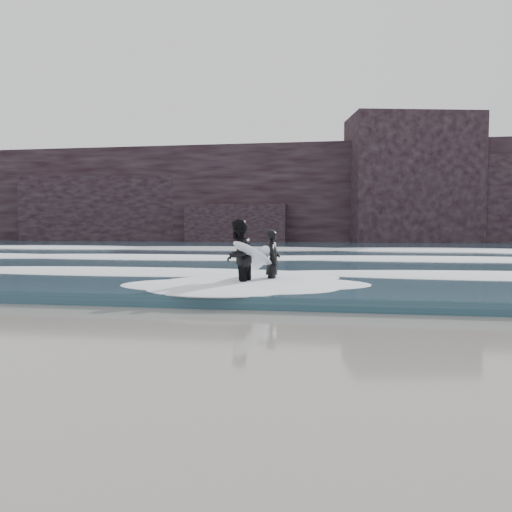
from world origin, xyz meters
name	(u,v)px	position (x,y,z in m)	size (l,w,h in m)	color
ground	(219,343)	(0.00, 0.00, 0.00)	(120.00, 120.00, 0.00)	#816255
sea	(311,249)	(0.00, 29.00, 0.15)	(90.00, 52.00, 0.30)	#244453
headland	(319,196)	(0.00, 46.00, 5.00)	(70.00, 9.00, 10.00)	black
foam_near	(282,269)	(0.00, 9.00, 0.40)	(60.00, 3.20, 0.20)	white
foam_mid	(297,256)	(0.00, 16.00, 0.42)	(60.00, 4.00, 0.24)	white
foam_far	(308,247)	(0.00, 25.00, 0.45)	(60.00, 4.80, 0.30)	white
surfer_left	(271,260)	(-0.04, 6.45, 0.86)	(1.17, 1.77, 1.72)	black
surfer_right	(239,257)	(-0.75, 5.50, 1.01)	(1.44, 2.12, 2.01)	black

